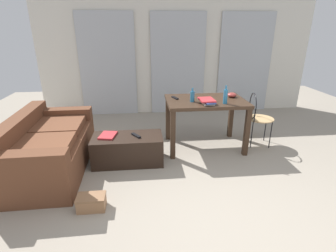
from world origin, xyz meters
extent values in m
plane|color=gray|center=(0.00, 1.49, 0.00)|extent=(9.08, 9.08, 0.00)
cube|color=silver|center=(0.00, 3.78, 1.21)|extent=(5.81, 0.10, 2.42)
cube|color=#B2B7BC|center=(-1.48, 3.70, 1.06)|extent=(1.16, 0.03, 2.12)
cube|color=#B2B7BC|center=(0.00, 3.70, 1.06)|extent=(1.16, 0.03, 2.12)
cube|color=#B2B7BC|center=(1.48, 3.70, 1.06)|extent=(1.16, 0.03, 2.12)
cube|color=brown|center=(-2.04, 1.34, 0.22)|extent=(0.93, 1.75, 0.44)
cube|color=brown|center=(-2.39, 1.33, 0.59)|extent=(0.23, 1.74, 0.29)
cube|color=brown|center=(-2.06, 2.11, 0.53)|extent=(0.90, 0.22, 0.18)
cube|color=brown|center=(-2.03, 0.57, 0.53)|extent=(0.90, 0.22, 0.18)
cube|color=brown|center=(-2.00, 1.67, 0.49)|extent=(0.67, 0.65, 0.10)
cube|color=brown|center=(-1.99, 1.01, 0.49)|extent=(0.67, 0.65, 0.10)
cube|color=black|center=(-1.02, 1.43, 0.20)|extent=(0.97, 0.48, 0.40)
cube|color=#382619|center=(0.18, 1.83, 0.76)|extent=(1.20, 0.81, 0.05)
cube|color=#382619|center=(-0.37, 1.47, 0.37)|extent=(0.07, 0.07, 0.73)
cube|color=#382619|center=(0.72, 1.47, 0.37)|extent=(0.07, 0.07, 0.73)
cube|color=#382619|center=(-0.37, 2.19, 0.37)|extent=(0.07, 0.07, 0.73)
cube|color=#382619|center=(0.72, 2.19, 0.37)|extent=(0.07, 0.07, 0.73)
cylinder|color=tan|center=(1.09, 1.83, 0.44)|extent=(0.42, 0.42, 0.02)
cylinder|color=black|center=(1.21, 1.66, 0.22)|extent=(0.02, 0.02, 0.44)
cylinder|color=black|center=(1.25, 1.95, 0.22)|extent=(0.02, 0.02, 0.44)
cylinder|color=black|center=(0.92, 1.71, 0.22)|extent=(0.02, 0.02, 0.44)
cylinder|color=black|center=(0.97, 2.00, 0.22)|extent=(0.02, 0.02, 0.44)
torus|color=black|center=(0.94, 1.86, 0.65)|extent=(0.09, 0.41, 0.41)
cylinder|color=black|center=(0.91, 1.68, 0.55)|extent=(0.02, 0.02, 0.20)
cylinder|color=black|center=(0.97, 2.03, 0.55)|extent=(0.02, 0.02, 0.20)
cylinder|color=teal|center=(0.39, 1.58, 0.88)|extent=(0.06, 0.06, 0.21)
cylinder|color=teal|center=(0.39, 1.58, 1.02)|extent=(0.02, 0.02, 0.06)
cylinder|color=teal|center=(-0.05, 1.74, 0.86)|extent=(0.06, 0.06, 0.15)
cylinder|color=teal|center=(-0.05, 1.74, 0.96)|extent=(0.03, 0.03, 0.05)
ellipsoid|color=#9E3833|center=(0.61, 1.94, 0.82)|extent=(0.14, 0.14, 0.07)
cube|color=silver|center=(0.15, 1.60, 0.79)|extent=(0.16, 0.21, 0.02)
cube|color=#33519E|center=(0.14, 1.61, 0.82)|extent=(0.19, 0.29, 0.02)
cube|color=red|center=(0.13, 1.63, 0.84)|extent=(0.22, 0.28, 0.02)
cube|color=black|center=(-0.28, 1.95, 0.79)|extent=(0.10, 0.17, 0.02)
cube|color=black|center=(-0.89, 1.42, 0.41)|extent=(0.14, 0.18, 0.02)
cube|color=red|center=(-1.28, 1.47, 0.41)|extent=(0.25, 0.31, 0.02)
cube|color=#996B47|center=(-1.36, 0.43, 0.07)|extent=(0.29, 0.18, 0.14)
cube|color=brown|center=(-1.36, 0.43, 0.15)|extent=(0.30, 0.19, 0.02)
camera|label=1|loc=(-0.78, -1.91, 1.82)|focal=27.65mm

